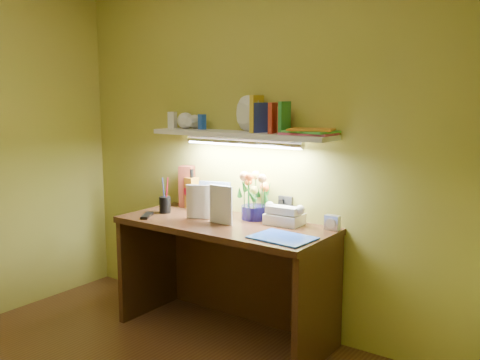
% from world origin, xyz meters
% --- Properties ---
extents(desk, '(1.40, 0.60, 0.75)m').
position_xyz_m(desk, '(0.00, 1.20, 0.38)').
color(desk, '#33200D').
rests_on(desk, ground).
extents(flower_bouquet, '(0.23, 0.23, 0.31)m').
position_xyz_m(flower_bouquet, '(0.11, 1.39, 0.90)').
color(flower_bouquet, '#0E0B36').
rests_on(flower_bouquet, desk).
extents(telephone, '(0.23, 0.18, 0.13)m').
position_xyz_m(telephone, '(0.34, 1.38, 0.82)').
color(telephone, beige).
rests_on(telephone, desk).
extents(desk_clock, '(0.09, 0.05, 0.09)m').
position_xyz_m(desk_clock, '(0.65, 1.42, 0.79)').
color(desk_clock, '#BBBBC0').
rests_on(desk_clock, desk).
extents(whisky_bottle, '(0.08, 0.08, 0.28)m').
position_xyz_m(whisky_bottle, '(-0.45, 1.42, 0.89)').
color(whisky_bottle, '#B7771C').
rests_on(whisky_bottle, desk).
extents(whisky_box, '(0.12, 0.12, 0.30)m').
position_xyz_m(whisky_box, '(-0.51, 1.43, 0.90)').
color(whisky_box, '#5E2414').
rests_on(whisky_box, desk).
extents(pen_cup, '(0.10, 0.10, 0.19)m').
position_xyz_m(pen_cup, '(-0.50, 1.19, 0.84)').
color(pen_cup, black).
rests_on(pen_cup, desk).
extents(art_card, '(0.22, 0.10, 0.22)m').
position_xyz_m(art_card, '(-0.22, 1.38, 0.86)').
color(art_card, white).
rests_on(art_card, desk).
extents(tv_remote, '(0.13, 0.17, 0.02)m').
position_xyz_m(tv_remote, '(-0.51, 1.03, 0.76)').
color(tv_remote, black).
rests_on(tv_remote, desk).
extents(blue_folder, '(0.36, 0.27, 0.01)m').
position_xyz_m(blue_folder, '(0.50, 1.08, 0.75)').
color(blue_folder, blue).
rests_on(blue_folder, desk).
extents(desk_book_a, '(0.16, 0.09, 0.23)m').
position_xyz_m(desk_book_a, '(-0.27, 1.15, 0.86)').
color(desk_book_a, silver).
rests_on(desk_book_a, desk).
extents(desk_book_b, '(0.18, 0.03, 0.24)m').
position_xyz_m(desk_book_b, '(-0.09, 1.16, 0.87)').
color(desk_book_b, silver).
rests_on(desk_book_b, desk).
extents(wall_shelf, '(1.31, 0.31, 0.27)m').
position_xyz_m(wall_shelf, '(0.03, 1.38, 1.34)').
color(wall_shelf, silver).
rests_on(wall_shelf, ground).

